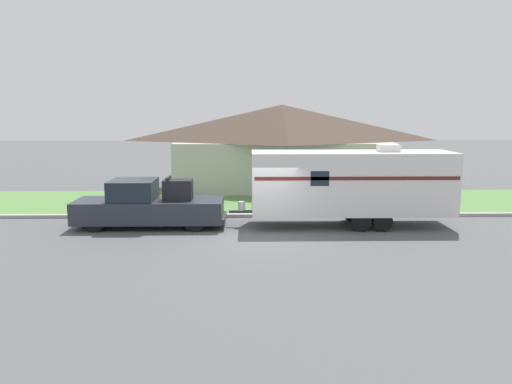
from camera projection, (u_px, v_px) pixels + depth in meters
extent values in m
plane|color=#515456|center=(265.00, 239.00, 18.18)|extent=(120.00, 120.00, 0.00)
cube|color=#999993|center=(262.00, 215.00, 21.87)|extent=(80.00, 0.30, 0.14)
cube|color=#568442|center=(260.00, 202.00, 25.48)|extent=(80.00, 7.00, 0.03)
cube|color=#B2B2A8|center=(282.00, 164.00, 29.99)|extent=(12.35, 6.08, 2.84)
pyramid|color=#4C3D33|center=(282.00, 123.00, 29.59)|extent=(13.34, 6.56, 2.12)
cube|color=#4C3828|center=(285.00, 177.00, 27.08)|extent=(1.00, 0.06, 2.10)
cylinder|color=black|center=(94.00, 221.00, 19.13)|extent=(0.87, 0.28, 0.87)
cylinder|color=black|center=(106.00, 212.00, 20.73)|extent=(0.87, 0.28, 0.87)
cylinder|color=black|center=(195.00, 220.00, 19.21)|extent=(0.87, 0.28, 0.87)
cylinder|color=black|center=(198.00, 212.00, 20.81)|extent=(0.87, 0.28, 0.87)
cube|color=#282D38|center=(119.00, 210.00, 19.91)|extent=(3.38, 1.98, 0.87)
cube|color=#19232D|center=(133.00, 190.00, 19.79)|extent=(1.76, 1.82, 0.80)
cube|color=#282D38|center=(192.00, 210.00, 19.97)|extent=(2.46, 1.98, 0.87)
cube|color=#333333|center=(224.00, 218.00, 20.04)|extent=(0.12, 1.78, 0.20)
cube|color=black|center=(178.00, 190.00, 19.82)|extent=(1.13, 0.83, 0.80)
cube|color=black|center=(168.00, 178.00, 19.74)|extent=(0.10, 0.92, 0.08)
cylinder|color=black|center=(361.00, 222.00, 19.19)|extent=(0.76, 0.22, 0.76)
cylinder|color=black|center=(351.00, 212.00, 21.09)|extent=(0.76, 0.22, 0.76)
cylinder|color=black|center=(383.00, 222.00, 19.20)|extent=(0.76, 0.22, 0.76)
cylinder|color=black|center=(370.00, 212.00, 21.11)|extent=(0.76, 0.22, 0.76)
cube|color=silver|center=(351.00, 182.00, 19.91)|extent=(7.94, 2.21, 2.45)
cube|color=#5B1E1E|center=(358.00, 178.00, 18.76)|extent=(7.78, 0.01, 0.14)
cube|color=#383838|center=(241.00, 212.00, 20.01)|extent=(0.93, 0.12, 0.10)
cylinder|color=silver|center=(242.00, 206.00, 19.98)|extent=(0.28, 0.28, 0.36)
cube|color=silver|center=(388.00, 148.00, 19.71)|extent=(0.80, 0.68, 0.28)
cube|color=#19232D|center=(320.00, 179.00, 18.73)|extent=(0.70, 0.01, 0.56)
cylinder|color=brown|center=(388.00, 201.00, 22.80)|extent=(0.09, 0.09, 1.05)
cube|color=silver|center=(389.00, 187.00, 22.70)|extent=(0.48, 0.20, 0.22)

